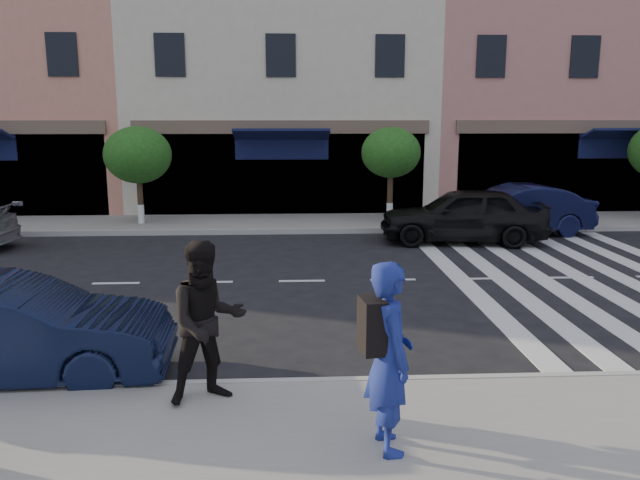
{
  "coord_description": "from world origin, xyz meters",
  "views": [
    {
      "loc": [
        -0.24,
        -9.14,
        3.56
      ],
      "look_at": [
        0.28,
        1.57,
        1.4
      ],
      "focal_mm": 35.0,
      "sensor_mm": 36.0,
      "label": 1
    }
  ],
  "objects": [
    {
      "name": "street_tree_c",
      "position": [
        3.0,
        10.8,
        2.36
      ],
      "size": [
        1.9,
        1.9,
        3.04
      ],
      "color": "#473323",
      "rests_on": "sidewalk_far"
    },
    {
      "name": "car_far_right",
      "position": [
        6.5,
        9.1,
        0.75
      ],
      "size": [
        4.7,
        2.04,
        1.5
      ],
      "primitive_type": "imported",
      "rotation": [
        0.0,
        0.0,
        -1.47
      ],
      "color": "black",
      "rests_on": "ground"
    },
    {
      "name": "building_centre",
      "position": [
        -0.5,
        17.0,
        5.5
      ],
      "size": [
        11.0,
        9.0,
        11.0
      ],
      "primitive_type": "cube",
      "color": "beige",
      "rests_on": "ground"
    },
    {
      "name": "street_tree_wb",
      "position": [
        -5.0,
        10.8,
        2.31
      ],
      "size": [
        2.1,
        2.1,
        3.06
      ],
      "color": "#473323",
      "rests_on": "sidewalk_far"
    },
    {
      "name": "car_near_mid",
      "position": [
        -4.05,
        -1.0,
        0.71
      ],
      "size": [
        4.37,
        1.73,
        1.42
      ],
      "primitive_type": "imported",
      "rotation": [
        0.0,
        0.0,
        1.62
      ],
      "color": "black",
      "rests_on": "ground"
    },
    {
      "name": "sidewalk_far",
      "position": [
        0.0,
        11.0,
        0.07
      ],
      "size": [
        60.0,
        3.0,
        0.15
      ],
      "primitive_type": "cube",
      "color": "gray",
      "rests_on": "ground"
    },
    {
      "name": "walker",
      "position": [
        -1.24,
        -2.0,
        1.14
      ],
      "size": [
        1.17,
        1.06,
        1.97
      ],
      "primitive_type": "imported",
      "rotation": [
        0.0,
        0.0,
        0.39
      ],
      "color": "black",
      "rests_on": "sidewalk_near"
    },
    {
      "name": "photographer",
      "position": [
        0.75,
        -3.22,
        1.15
      ],
      "size": [
        0.58,
        0.79,
        2.0
      ],
      "primitive_type": "imported",
      "rotation": [
        0.0,
        0.0,
        1.72
      ],
      "color": "navy",
      "rests_on": "sidewalk_near"
    },
    {
      "name": "car_far_mid",
      "position": [
        4.63,
        8.01,
        0.79
      ],
      "size": [
        4.8,
        2.35,
        1.58
      ],
      "primitive_type": "imported",
      "rotation": [
        0.0,
        0.0,
        -1.68
      ],
      "color": "black",
      "rests_on": "ground"
    },
    {
      "name": "building_east_mid",
      "position": [
        11.5,
        17.0,
        6.5
      ],
      "size": [
        13.0,
        9.0,
        13.0
      ],
      "primitive_type": "cube",
      "color": "tan",
      "rests_on": "ground"
    },
    {
      "name": "ground",
      "position": [
        0.0,
        0.0,
        0.0
      ],
      "size": [
        120.0,
        120.0,
        0.0
      ],
      "primitive_type": "plane",
      "color": "black",
      "rests_on": "ground"
    },
    {
      "name": "building_west_mid",
      "position": [
        -11.0,
        17.0,
        7.0
      ],
      "size": [
        10.0,
        9.0,
        14.0
      ],
      "primitive_type": "cube",
      "color": "tan",
      "rests_on": "ground"
    }
  ]
}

